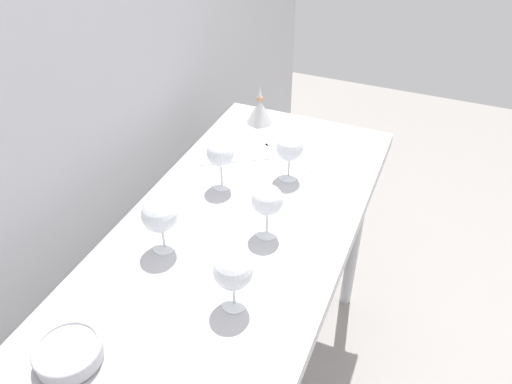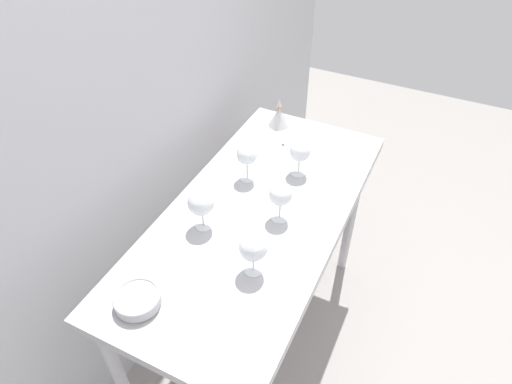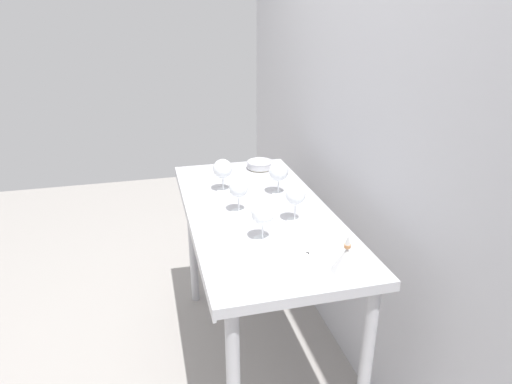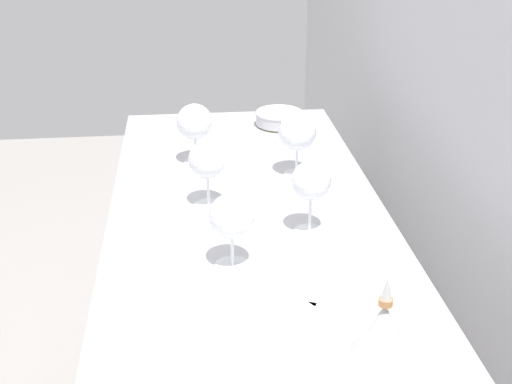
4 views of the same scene
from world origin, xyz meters
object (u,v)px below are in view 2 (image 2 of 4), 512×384
at_px(wine_glass_far_left, 201,203).
at_px(decanter_funnel, 279,117).
at_px(tasting_sheet_lower, 314,153).
at_px(wine_glass_near_center, 281,195).
at_px(tasting_bowl, 137,299).
at_px(wine_glass_near_left, 253,248).
at_px(wine_glass_near_right, 300,152).
at_px(tasting_sheet_upper, 257,150).
at_px(wine_glass_far_right, 247,155).

bearing_deg(wine_glass_far_left, decanter_funnel, 1.73).
relative_size(tasting_sheet_lower, decanter_funnel, 1.87).
relative_size(wine_glass_near_center, tasting_bowl, 1.09).
distance_m(wine_glass_far_left, tasting_bowl, 0.40).
relative_size(wine_glass_far_left, tasting_bowl, 1.13).
relative_size(wine_glass_near_left, tasting_sheet_lower, 0.60).
height_order(wine_glass_near_left, wine_glass_near_right, wine_glass_near_left).
bearing_deg(tasting_sheet_upper, wine_glass_near_left, 172.82).
bearing_deg(wine_glass_near_left, wine_glass_near_right, 6.06).
bearing_deg(wine_glass_near_left, decanter_funnel, 18.31).
height_order(wine_glass_near_right, decanter_funnel, wine_glass_near_right).
height_order(wine_glass_far_right, wine_glass_near_left, same).
bearing_deg(wine_glass_near_left, wine_glass_far_left, 67.67).
distance_m(wine_glass_near_center, wine_glass_near_right, 0.29).
bearing_deg(wine_glass_far_right, wine_glass_near_center, -125.70).
height_order(wine_glass_near_center, wine_glass_near_left, wine_glass_near_left).
distance_m(wine_glass_near_right, decanter_funnel, 0.38).
distance_m(wine_glass_far_left, tasting_sheet_lower, 0.65).
bearing_deg(wine_glass_far_right, wine_glass_near_left, -150.80).
bearing_deg(wine_glass_far_left, tasting_sheet_upper, 3.32).
xyz_separation_m(wine_glass_near_center, decanter_funnel, (0.59, 0.26, -0.07)).
bearing_deg(tasting_sheet_upper, wine_glass_near_right, -138.64).
bearing_deg(tasting_sheet_lower, wine_glass_near_center, -151.07).
distance_m(tasting_sheet_upper, decanter_funnel, 0.24).
bearing_deg(tasting_bowl, wine_glass_far_right, -2.31).
bearing_deg(wine_glass_far_right, wine_glass_near_right, -54.47).
distance_m(wine_glass_far_right, tasting_bowl, 0.72).
bearing_deg(wine_glass_far_right, tasting_sheet_lower, -34.04).
distance_m(wine_glass_far_left, wine_glass_near_center, 0.29).
xyz_separation_m(wine_glass_far_right, tasting_bowl, (-0.71, 0.03, -0.09)).
bearing_deg(tasting_sheet_upper, tasting_sheet_lower, -102.56).
distance_m(wine_glass_far_left, wine_glass_near_right, 0.49).
distance_m(wine_glass_near_right, tasting_sheet_upper, 0.27).
xyz_separation_m(wine_glass_far_right, decanter_funnel, (0.43, 0.04, -0.07)).
bearing_deg(tasting_bowl, tasting_sheet_lower, -12.52).
bearing_deg(tasting_sheet_upper, wine_glass_near_center, -174.90).
height_order(wine_glass_near_left, tasting_sheet_lower, wine_glass_near_left).
xyz_separation_m(wine_glass_near_center, tasting_sheet_upper, (0.35, 0.27, -0.11)).
bearing_deg(tasting_bowl, wine_glass_near_right, -13.99).
xyz_separation_m(wine_glass_near_left, tasting_bowl, (-0.28, 0.27, -0.09)).
xyz_separation_m(wine_glass_far_left, decanter_funnel, (0.75, 0.02, -0.07)).
bearing_deg(wine_glass_near_right, wine_glass_near_center, -172.71).
relative_size(wine_glass_near_left, tasting_sheet_upper, 0.65).
bearing_deg(wine_glass_near_center, decanter_funnel, 24.06).
height_order(wine_glass_far_right, wine_glass_near_right, wine_glass_far_right).
distance_m(wine_glass_near_center, wine_glass_near_left, 0.27).
relative_size(wine_glass_far_left, wine_glass_near_right, 1.06).
height_order(tasting_bowl, decanter_funnel, decanter_funnel).
relative_size(tasting_bowl, decanter_funnel, 1.01).
xyz_separation_m(wine_glass_far_left, tasting_sheet_upper, (0.52, 0.03, -0.12)).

